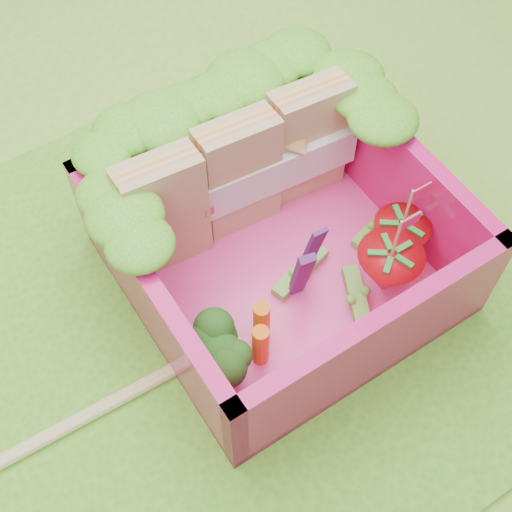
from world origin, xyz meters
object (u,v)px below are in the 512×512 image
object	(u,v)px
broccoli	(219,350)
strawberry_right	(398,240)
strawberry_left	(387,272)
bento_box	(281,239)
chopsticks	(46,438)
sandwich_stack	(239,175)

from	to	relation	value
broccoli	strawberry_right	world-z (taller)	strawberry_right
strawberry_left	broccoli	bearing A→B (deg)	175.29
bento_box	strawberry_left	xyz separation A→B (m)	(0.31, -0.34, -0.08)
broccoli	strawberry_right	xyz separation A→B (m)	(0.95, 0.04, -0.05)
broccoli	chopsticks	xyz separation A→B (m)	(-0.73, 0.14, -0.21)
strawberry_left	chopsticks	xyz separation A→B (m)	(-1.53, 0.20, -0.18)
sandwich_stack	strawberry_right	size ratio (longest dim) A/B	2.31
sandwich_stack	bento_box	bearing A→B (deg)	-90.90
sandwich_stack	chopsticks	size ratio (longest dim) A/B	0.47
strawberry_right	chopsticks	size ratio (longest dim) A/B	0.20
strawberry_left	strawberry_right	world-z (taller)	strawberry_left
sandwich_stack	strawberry_right	xyz separation A→B (m)	(0.46, -0.58, -0.17)
bento_box	strawberry_right	xyz separation A→B (m)	(0.47, -0.24, -0.09)
bento_box	sandwich_stack	world-z (taller)	sandwich_stack
strawberry_left	strawberry_right	bearing A→B (deg)	34.89
broccoli	bento_box	bearing A→B (deg)	29.92
strawberry_left	strawberry_right	size ratio (longest dim) A/B	1.07
bento_box	chopsticks	size ratio (longest dim) A/B	0.54
broccoli	strawberry_right	distance (m)	0.95
sandwich_stack	chopsticks	world-z (taller)	sandwich_stack
strawberry_right	strawberry_left	bearing A→B (deg)	-145.11
sandwich_stack	broccoli	bearing A→B (deg)	-128.34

